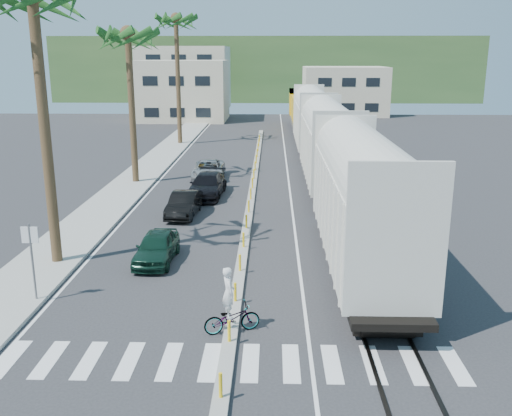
{
  "coord_description": "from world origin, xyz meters",
  "views": [
    {
      "loc": [
        1.29,
        -17.04,
        8.8
      ],
      "look_at": [
        0.58,
        8.1,
        2.0
      ],
      "focal_mm": 40.0,
      "sensor_mm": 36.0,
      "label": 1
    }
  ],
  "objects": [
    {
      "name": "ground",
      "position": [
        0.0,
        0.0,
        0.0
      ],
      "size": [
        140.0,
        140.0,
        0.0
      ],
      "primitive_type": "plane",
      "color": "#28282B",
      "rests_on": "ground"
    },
    {
      "name": "sidewalk",
      "position": [
        -8.5,
        25.0,
        0.07
      ],
      "size": [
        3.0,
        90.0,
        0.15
      ],
      "primitive_type": "cube",
      "color": "gray",
      "rests_on": "ground"
    },
    {
      "name": "rails",
      "position": [
        5.0,
        28.0,
        0.03
      ],
      "size": [
        1.56,
        100.0,
        0.06
      ],
      "color": "black",
      "rests_on": "ground"
    },
    {
      "name": "median",
      "position": [
        0.0,
        19.96,
        0.09
      ],
      "size": [
        0.45,
        60.0,
        0.85
      ],
      "color": "gray",
      "rests_on": "ground"
    },
    {
      "name": "crosswalk",
      "position": [
        0.0,
        -2.0,
        0.01
      ],
      "size": [
        14.0,
        2.2,
        0.01
      ],
      "primitive_type": "cube",
      "color": "silver",
      "rests_on": "ground"
    },
    {
      "name": "lane_markings",
      "position": [
        -2.15,
        25.0,
        0.0
      ],
      "size": [
        9.42,
        90.0,
        0.01
      ],
      "color": "silver",
      "rests_on": "ground"
    },
    {
      "name": "freight_train",
      "position": [
        5.0,
        26.24,
        2.91
      ],
      "size": [
        3.0,
        60.94,
        5.85
      ],
      "color": "beige",
      "rests_on": "ground"
    },
    {
      "name": "palm_trees",
      "position": [
        -8.1,
        22.7,
        10.81
      ],
      "size": [
        3.5,
        37.2,
        13.75
      ],
      "color": "brown",
      "rests_on": "ground"
    },
    {
      "name": "street_sign",
      "position": [
        -7.3,
        2.0,
        1.97
      ],
      "size": [
        0.6,
        0.08,
        3.0
      ],
      "color": "slate",
      "rests_on": "ground"
    },
    {
      "name": "buildings",
      "position": [
        -6.41,
        71.66,
        4.36
      ],
      "size": [
        38.0,
        27.0,
        10.0
      ],
      "color": "#BFB598",
      "rests_on": "ground"
    },
    {
      "name": "hillside",
      "position": [
        0.0,
        100.0,
        6.0
      ],
      "size": [
        80.0,
        20.0,
        12.0
      ],
      "primitive_type": "cube",
      "color": "#385628",
      "rests_on": "ground"
    },
    {
      "name": "car_lead",
      "position": [
        -3.72,
        6.37,
        0.67
      ],
      "size": [
        1.75,
        3.98,
        1.33
      ],
      "primitive_type": "imported",
      "rotation": [
        0.0,
        0.0,
        -0.02
      ],
      "color": "#0F2E22",
      "rests_on": "ground"
    },
    {
      "name": "car_second",
      "position": [
        -3.62,
        13.72,
        0.67
      ],
      "size": [
        1.96,
        4.24,
        1.33
      ],
      "primitive_type": "imported",
      "rotation": [
        0.0,
        0.0,
        -0.07
      ],
      "color": "black",
      "rests_on": "ground"
    },
    {
      "name": "car_third",
      "position": [
        -2.83,
        18.27,
        0.73
      ],
      "size": [
        2.65,
        5.26,
        1.46
      ],
      "primitive_type": "imported",
      "rotation": [
        0.0,
        0.0,
        -0.06
      ],
      "color": "black",
      "rests_on": "ground"
    },
    {
      "name": "car_rear",
      "position": [
        -3.34,
        23.68,
        0.66
      ],
      "size": [
        2.45,
        4.88,
        1.32
      ],
      "primitive_type": "imported",
      "rotation": [
        0.0,
        0.0,
        0.03
      ],
      "color": "#A1A4A6",
      "rests_on": "ground"
    },
    {
      "name": "cyclist",
      "position": [
        0.0,
        -0.1,
        0.7
      ],
      "size": [
        1.79,
        2.26,
        2.26
      ],
      "rotation": [
        0.0,
        0.0,
        1.9
      ],
      "color": "#9EA0A5",
      "rests_on": "ground"
    }
  ]
}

